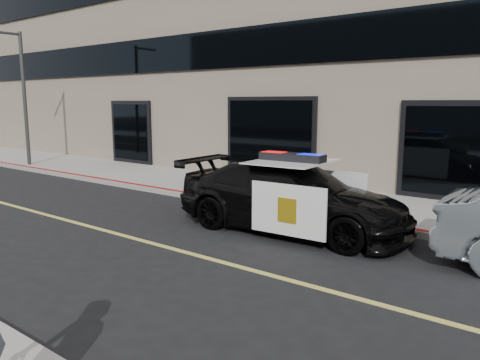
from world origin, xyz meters
The scene contains 6 objects.
ground centered at (0.00, 0.00, 0.00)m, with size 120.00×120.00×0.00m, color black.
sidewalk_n centered at (0.00, 5.25, 0.07)m, with size 60.00×3.50×0.15m, color gray.
building_n centered at (0.00, 10.50, 6.00)m, with size 60.00×7.00×12.00m, color #756856.
police_car centered at (2.61, 2.44, 0.74)m, with size 2.65×5.30×1.66m.
fire_hydrant centered at (0.25, 4.40, 0.57)m, with size 0.40×0.56×0.89m.
street_light centered at (-10.93, 3.91, 3.07)m, with size 0.15×1.34×5.28m.
Camera 1 is at (7.65, -5.86, 2.71)m, focal length 35.00 mm.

